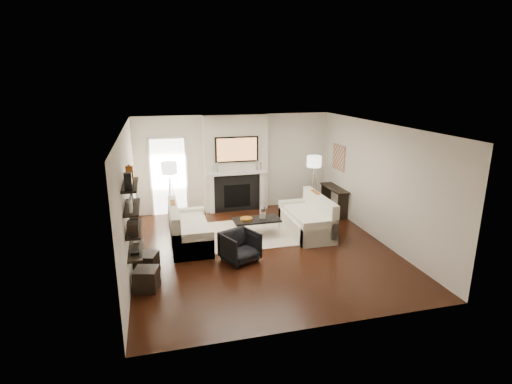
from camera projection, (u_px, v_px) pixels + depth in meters
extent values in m
plane|color=black|center=(263.00, 249.00, 8.84)|extent=(6.00, 6.00, 0.00)
plane|color=white|center=(263.00, 127.00, 8.10)|extent=(6.00, 6.00, 0.00)
plane|color=silver|center=(235.00, 163.00, 11.27)|extent=(5.50, 0.00, 5.50)
plane|color=silver|center=(319.00, 245.00, 5.68)|extent=(5.50, 0.00, 5.50)
plane|color=silver|center=(128.00, 200.00, 7.81)|extent=(0.00, 6.00, 6.00)
plane|color=silver|center=(379.00, 182.00, 9.13)|extent=(0.00, 6.00, 6.00)
cube|color=silver|center=(236.00, 164.00, 11.15)|extent=(1.80, 0.25, 2.70)
cube|color=black|center=(237.00, 193.00, 11.25)|extent=(1.30, 0.02, 1.04)
cube|color=black|center=(237.00, 196.00, 11.27)|extent=(0.75, 0.02, 0.65)
cube|color=white|center=(212.00, 194.00, 11.04)|extent=(0.12, 0.08, 1.10)
cube|color=white|center=(262.00, 191.00, 11.39)|extent=(0.12, 0.08, 1.10)
cube|color=white|center=(237.00, 173.00, 11.04)|extent=(1.70, 0.18, 0.07)
cube|color=black|center=(237.00, 149.00, 10.89)|extent=(1.20, 0.06, 0.70)
cube|color=#BF723F|center=(237.00, 150.00, 10.86)|extent=(1.10, 0.00, 0.62)
cylinder|color=silver|center=(217.00, 168.00, 10.87)|extent=(0.04, 0.04, 0.30)
cylinder|color=silver|center=(213.00, 169.00, 10.85)|extent=(0.04, 0.04, 0.24)
cylinder|color=silver|center=(256.00, 165.00, 11.13)|extent=(0.04, 0.04, 0.30)
cylinder|color=silver|center=(261.00, 166.00, 11.17)|extent=(0.04, 0.04, 0.24)
cube|color=white|center=(169.00, 177.00, 10.89)|extent=(0.90, 0.02, 2.10)
cube|color=white|center=(151.00, 178.00, 10.76)|extent=(0.06, 0.06, 2.16)
cube|color=white|center=(187.00, 176.00, 10.98)|extent=(0.06, 0.06, 2.16)
cube|color=white|center=(166.00, 138.00, 10.57)|extent=(1.02, 0.06, 0.06)
cube|color=beige|center=(250.00, 233.00, 9.73)|extent=(2.60, 2.00, 0.01)
cube|color=silver|center=(190.00, 236.00, 9.04)|extent=(0.85, 1.80, 0.42)
cube|color=silver|center=(174.00, 224.00, 8.88)|extent=(0.18, 1.80, 0.80)
cube|color=silver|center=(194.00, 246.00, 8.26)|extent=(0.85, 0.18, 0.60)
cube|color=silver|center=(187.00, 220.00, 9.77)|extent=(0.85, 0.18, 0.60)
cube|color=silver|center=(192.00, 225.00, 8.98)|extent=(0.63, 1.44, 0.10)
cube|color=#914811|center=(173.00, 211.00, 9.10)|extent=(0.10, 0.42, 0.42)
cube|color=black|center=(175.00, 220.00, 8.54)|extent=(0.10, 0.40, 0.40)
cube|color=silver|center=(306.00, 225.00, 9.72)|extent=(0.85, 1.80, 0.42)
cube|color=silver|center=(319.00, 211.00, 9.71)|extent=(0.18, 1.80, 0.80)
cube|color=silver|center=(319.00, 233.00, 8.94)|extent=(0.85, 0.18, 0.60)
cube|color=silver|center=(295.00, 211.00, 10.45)|extent=(0.85, 0.18, 0.60)
cube|color=silver|center=(305.00, 215.00, 9.64)|extent=(0.63, 1.44, 0.10)
cube|color=#914811|center=(315.00, 200.00, 9.94)|extent=(0.10, 0.42, 0.42)
cube|color=black|center=(325.00, 207.00, 9.38)|extent=(0.10, 0.40, 0.40)
cube|color=black|center=(257.00, 220.00, 9.50)|extent=(1.10, 0.55, 0.04)
cylinder|color=silver|center=(238.00, 233.00, 9.23)|extent=(0.02, 0.02, 0.38)
cylinder|color=silver|center=(279.00, 229.00, 9.47)|extent=(0.02, 0.02, 0.38)
cylinder|color=silver|center=(234.00, 227.00, 9.64)|extent=(0.02, 0.02, 0.38)
cylinder|color=silver|center=(274.00, 223.00, 9.88)|extent=(0.02, 0.02, 0.38)
cylinder|color=white|center=(263.00, 213.00, 9.49)|extent=(0.15, 0.15, 0.26)
cylinder|color=white|center=(263.00, 216.00, 9.51)|extent=(0.09, 0.09, 0.14)
cylinder|color=#BE781F|center=(246.00, 219.00, 9.43)|extent=(0.29, 0.29, 0.05)
imported|color=black|center=(240.00, 245.00, 8.19)|extent=(0.86, 0.84, 0.69)
cylinder|color=silver|center=(171.00, 200.00, 10.38)|extent=(0.02, 0.02, 1.20)
cylinder|color=white|center=(169.00, 168.00, 10.14)|extent=(0.40, 0.40, 0.30)
cylinder|color=silver|center=(175.00, 200.00, 10.40)|extent=(0.25, 0.02, 1.23)
cylinder|color=silver|center=(169.00, 199.00, 10.45)|extent=(0.14, 0.22, 1.23)
cylinder|color=silver|center=(169.00, 201.00, 10.28)|extent=(0.14, 0.22, 1.23)
cylinder|color=silver|center=(313.00, 191.00, 11.18)|extent=(0.02, 0.02, 1.20)
cylinder|color=white|center=(314.00, 161.00, 10.94)|extent=(0.40, 0.40, 0.30)
cylinder|color=silver|center=(317.00, 191.00, 11.20)|extent=(0.25, 0.02, 1.23)
cylinder|color=silver|center=(310.00, 190.00, 11.25)|extent=(0.14, 0.22, 1.23)
cylinder|color=silver|center=(312.00, 192.00, 11.07)|extent=(0.14, 0.22, 1.23)
cube|color=black|center=(335.00, 188.00, 11.00)|extent=(0.35, 1.20, 0.04)
cube|color=black|center=(343.00, 207.00, 10.59)|extent=(0.30, 0.04, 0.71)
cube|color=black|center=(326.00, 196.00, 11.62)|extent=(0.30, 0.04, 0.71)
cube|color=#A87854|center=(339.00, 157.00, 10.98)|extent=(0.03, 0.70, 0.70)
cube|color=black|center=(136.00, 250.00, 7.09)|extent=(0.25, 1.00, 0.03)
cube|color=black|center=(134.00, 229.00, 6.98)|extent=(0.25, 1.00, 0.04)
cube|color=black|center=(132.00, 207.00, 6.87)|extent=(0.25, 1.00, 0.04)
cube|color=black|center=(130.00, 185.00, 6.76)|extent=(0.25, 1.00, 0.04)
cube|color=black|center=(128.00, 181.00, 6.37)|extent=(0.12, 0.10, 0.28)
cube|color=#914811|center=(130.00, 174.00, 6.85)|extent=(0.12, 0.10, 0.28)
cube|color=white|center=(131.00, 204.00, 6.63)|extent=(0.04, 0.30, 0.22)
cube|color=black|center=(132.00, 198.00, 7.05)|extent=(0.04, 0.22, 0.18)
cube|color=black|center=(133.00, 228.00, 6.69)|extent=(0.18, 0.25, 0.20)
cube|color=black|center=(134.00, 220.00, 7.19)|extent=(0.15, 0.12, 0.12)
cube|color=black|center=(135.00, 252.00, 6.92)|extent=(0.14, 0.20, 0.05)
cube|color=white|center=(136.00, 237.00, 7.38)|extent=(0.10, 0.10, 0.18)
cylinder|color=black|center=(130.00, 172.00, 8.56)|extent=(0.04, 0.34, 0.34)
cylinder|color=white|center=(131.00, 172.00, 8.57)|extent=(0.01, 0.29, 0.29)
cube|color=black|center=(147.00, 263.00, 7.71)|extent=(0.51, 0.51, 0.40)
cube|color=black|center=(147.00, 279.00, 7.10)|extent=(0.49, 0.49, 0.40)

